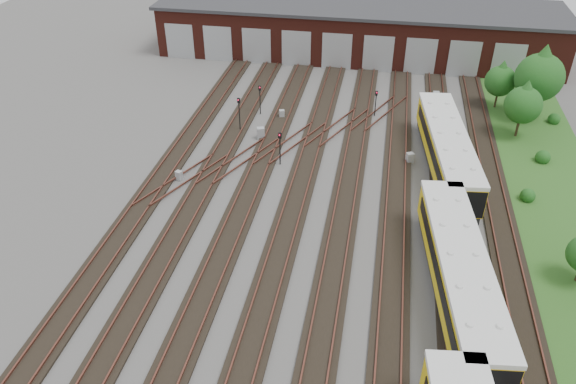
# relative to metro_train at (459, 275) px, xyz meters

# --- Properties ---
(ground) EXTENTS (120.00, 120.00, 0.00)m
(ground) POSITION_rel_metro_train_xyz_m (-10.00, 4.29, -2.09)
(ground) COLOR #43413E
(ground) RESTS_ON ground
(track_network) EXTENTS (30.40, 70.00, 0.33)m
(track_network) POSITION_rel_metro_train_xyz_m (-10.17, 4.88, -1.98)
(track_network) COLOR black
(track_network) RESTS_ON ground
(maintenance_shed) EXTENTS (51.00, 12.50, 6.35)m
(maintenance_shed) POSITION_rel_metro_train_xyz_m (-10.01, 44.27, 1.11)
(maintenance_shed) COLOR #4E1B13
(maintenance_shed) RESTS_ON ground
(grass_verge) EXTENTS (8.00, 55.00, 0.05)m
(grass_verge) POSITION_rel_metro_train_xyz_m (9.00, 14.29, -2.07)
(grass_verge) COLOR #2A511B
(grass_verge) RESTS_ON ground
(metro_train) EXTENTS (4.90, 48.87, 3.44)m
(metro_train) POSITION_rel_metro_train_xyz_m (0.00, 0.00, 0.00)
(metro_train) COLOR black
(metro_train) RESTS_ON ground
(signal_mast_0) EXTENTS (0.28, 0.26, 3.51)m
(signal_mast_0) POSITION_rel_metro_train_xyz_m (-19.50, 20.13, 0.14)
(signal_mast_0) COLOR black
(signal_mast_0) RESTS_ON ground
(signal_mast_1) EXTENTS (0.29, 0.27, 3.17)m
(signal_mast_1) POSITION_rel_metro_train_xyz_m (-18.36, 24.16, -0.06)
(signal_mast_1) COLOR black
(signal_mast_1) RESTS_ON ground
(signal_mast_2) EXTENTS (0.30, 0.28, 3.18)m
(signal_mast_2) POSITION_rel_metro_train_xyz_m (-14.36, 14.53, -0.04)
(signal_mast_2) COLOR black
(signal_mast_2) RESTS_ON ground
(signal_mast_3) EXTENTS (0.26, 0.25, 2.81)m
(signal_mast_3) POSITION_rel_metro_train_xyz_m (-6.56, 25.88, -0.27)
(signal_mast_3) COLOR black
(signal_mast_3) RESTS_ON ground
(relay_cabinet_0) EXTENTS (0.64, 0.58, 0.87)m
(relay_cabinet_0) POSITION_rel_metro_train_xyz_m (-22.37, 10.40, -1.66)
(relay_cabinet_0) COLOR #989A9C
(relay_cabinet_0) RESTS_ON ground
(relay_cabinet_1) EXTENTS (0.63, 0.58, 0.87)m
(relay_cabinet_1) POSITION_rel_metro_train_xyz_m (-15.98, 23.70, -1.66)
(relay_cabinet_1) COLOR #989A9C
(relay_cabinet_1) RESTS_ON ground
(relay_cabinet_2) EXTENTS (0.85, 0.78, 1.14)m
(relay_cabinet_2) POSITION_rel_metro_train_xyz_m (-17.13, 18.97, -1.52)
(relay_cabinet_2) COLOR #989A9C
(relay_cabinet_2) RESTS_ON ground
(relay_cabinet_3) EXTENTS (0.67, 0.57, 1.06)m
(relay_cabinet_3) POSITION_rel_metro_train_xyz_m (-0.21, 30.85, -1.56)
(relay_cabinet_3) COLOR #989A9C
(relay_cabinet_3) RESTS_ON ground
(relay_cabinet_4) EXTENTS (0.77, 0.72, 1.02)m
(relay_cabinet_4) POSITION_rel_metro_train_xyz_m (-2.95, 16.85, -1.58)
(relay_cabinet_4) COLOR #989A9C
(relay_cabinet_4) RESTS_ON ground
(tree_0) EXTENTS (3.18, 3.18, 5.28)m
(tree_0) POSITION_rel_metro_train_xyz_m (6.00, 30.32, 1.30)
(tree_0) COLOR #312716
(tree_0) RESTS_ON ground
(tree_1) EXTENTS (3.52, 3.52, 5.84)m
(tree_1) POSITION_rel_metro_train_xyz_m (7.23, 23.93, 1.66)
(tree_1) COLOR #312716
(tree_1) RESTS_ON ground
(tree_2) EXTENTS (4.75, 4.75, 7.88)m
(tree_2) POSITION_rel_metro_train_xyz_m (9.18, 28.27, 2.97)
(tree_2) COLOR #312716
(tree_2) RESTS_ON ground
(bush_0) EXTENTS (1.21, 1.21, 1.21)m
(bush_0) POSITION_rel_metro_train_xyz_m (6.51, 12.66, -1.49)
(bush_0) COLOR #174413
(bush_0) RESTS_ON ground
(bush_1) EXTENTS (1.31, 1.31, 1.31)m
(bush_1) POSITION_rel_metro_train_xyz_m (8.87, 19.28, -1.44)
(bush_1) COLOR #174413
(bush_1) RESTS_ON ground
(bush_2) EXTENTS (1.21, 1.21, 1.21)m
(bush_2) POSITION_rel_metro_train_xyz_m (11.44, 27.58, -1.48)
(bush_2) COLOR #174413
(bush_2) RESTS_ON ground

